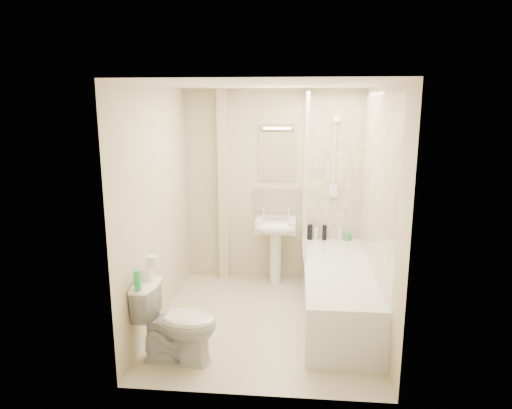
{
  "coord_description": "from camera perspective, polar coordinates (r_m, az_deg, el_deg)",
  "views": [
    {
      "loc": [
        0.3,
        -4.38,
        2.24
      ],
      "look_at": [
        -0.12,
        0.2,
        1.2
      ],
      "focal_mm": 32.0,
      "sensor_mm": 36.0,
      "label": 1
    }
  ],
  "objects": [
    {
      "name": "mirror",
      "position": [
        5.66,
        2.66,
        5.99
      ],
      "size": [
        0.46,
        0.01,
        0.6
      ],
      "primitive_type": "cube",
      "color": "white",
      "rests_on": "wall_back"
    },
    {
      "name": "pedestal_sink",
      "position": [
        5.63,
        2.46,
        -3.57
      ],
      "size": [
        0.49,
        0.46,
        0.95
      ],
      "color": "white",
      "rests_on": "ground"
    },
    {
      "name": "bottle_black_a",
      "position": [
        5.77,
        6.74,
        -3.44
      ],
      "size": [
        0.06,
        0.06,
        0.19
      ],
      "primitive_type": "cylinder",
      "color": "black",
      "rests_on": "bathtub"
    },
    {
      "name": "ceiling",
      "position": [
        4.4,
        1.33,
        14.78
      ],
      "size": [
        2.2,
        2.5,
        0.02
      ],
      "primitive_type": "cube",
      "color": "white",
      "rests_on": "wall_back"
    },
    {
      "name": "strip_light",
      "position": [
        5.61,
        2.69,
        9.71
      ],
      "size": [
        0.42,
        0.07,
        0.07
      ],
      "primitive_type": "cube",
      "color": "silver",
      "rests_on": "wall_back"
    },
    {
      "name": "pipe_boxing",
      "position": [
        5.74,
        -4.1,
        2.22
      ],
      "size": [
        0.12,
        0.12,
        2.4
      ],
      "primitive_type": "cube",
      "color": "beige",
      "rests_on": "ground"
    },
    {
      "name": "toilet_roll_lower",
      "position": [
        4.13,
        -13.45,
        -8.52
      ],
      "size": [
        0.11,
        0.11,
        0.1
      ],
      "primitive_type": "cylinder",
      "color": "white",
      "rests_on": "toilet"
    },
    {
      "name": "shower_fixture",
      "position": [
        5.64,
        9.78,
        5.43
      ],
      "size": [
        0.1,
        0.16,
        0.99
      ],
      "color": "white",
      "rests_on": "wall_back"
    },
    {
      "name": "green_bottle",
      "position": [
        3.96,
        -14.63,
        -9.1
      ],
      "size": [
        0.06,
        0.06,
        0.16
      ],
      "primitive_type": "cylinder",
      "color": "#28C15A",
      "rests_on": "toilet"
    },
    {
      "name": "bottle_white_b",
      "position": [
        5.8,
        10.42,
        -3.67
      ],
      "size": [
        0.06,
        0.06,
        0.16
      ],
      "primitive_type": "cylinder",
      "color": "white",
      "rests_on": "bathtub"
    },
    {
      "name": "bottle_green",
      "position": [
        5.82,
        11.47,
        -3.99
      ],
      "size": [
        0.07,
        0.07,
        0.09
      ],
      "primitive_type": "cylinder",
      "color": "green",
      "rests_on": "bathtub"
    },
    {
      "name": "floor",
      "position": [
        4.93,
        1.18,
        -14.33
      ],
      "size": [
        2.5,
        2.5,
        0.0
      ],
      "primitive_type": "plane",
      "color": "beige",
      "rests_on": "ground"
    },
    {
      "name": "wall_right",
      "position": [
        4.57,
        15.13,
        -0.89
      ],
      "size": [
        0.02,
        2.5,
        2.4
      ],
      "primitive_type": "cube",
      "color": "beige",
      "rests_on": "ground"
    },
    {
      "name": "wall_back",
      "position": [
        5.73,
        2.13,
        2.23
      ],
      "size": [
        2.2,
        0.02,
        2.4
      ],
      "primitive_type": "cube",
      "color": "beige",
      "rests_on": "ground"
    },
    {
      "name": "bottle_white_a",
      "position": [
        5.78,
        7.5,
        -3.64
      ],
      "size": [
        0.05,
        0.05,
        0.15
      ],
      "primitive_type": "cylinder",
      "color": "white",
      "rests_on": "bathtub"
    },
    {
      "name": "toilet_roll_upper",
      "position": [
        4.13,
        -12.83,
        -6.98
      ],
      "size": [
        0.1,
        0.1,
        0.1
      ],
      "primitive_type": "cylinder",
      "color": "white",
      "rests_on": "toilet_roll_lower"
    },
    {
      "name": "wall_left",
      "position": [
        4.72,
        -12.2,
        -0.33
      ],
      "size": [
        0.02,
        2.5,
        2.4
      ],
      "primitive_type": "cube",
      "color": "beige",
      "rests_on": "ground"
    },
    {
      "name": "tile_back",
      "position": [
        5.7,
        9.72,
        4.28
      ],
      "size": [
        0.7,
        0.01,
        1.75
      ],
      "primitive_type": "cube",
      "color": "beige",
      "rests_on": "wall_back"
    },
    {
      "name": "splashback",
      "position": [
        5.76,
        2.61,
        0.54
      ],
      "size": [
        0.6,
        0.02,
        0.3
      ],
      "primitive_type": "cube",
      "color": "beige",
      "rests_on": "wall_back"
    },
    {
      "name": "toilet",
      "position": [
        4.18,
        -9.84,
        -14.28
      ],
      "size": [
        0.52,
        0.77,
        0.72
      ],
      "primitive_type": "imported",
      "rotation": [
        0.0,
        0.0,
        1.48
      ],
      "color": "white",
      "rests_on": "ground"
    },
    {
      "name": "shower_screen",
      "position": [
        5.24,
        6.26,
        3.95
      ],
      "size": [
        0.04,
        0.92,
        1.8
      ],
      "color": "white",
      "rests_on": "bathtub"
    },
    {
      "name": "tile_right",
      "position": [
        4.72,
        14.75,
        2.33
      ],
      "size": [
        0.01,
        2.1,
        1.75
      ],
      "primitive_type": "cube",
      "color": "beige",
      "rests_on": "wall_right"
    },
    {
      "name": "bathtub",
      "position": [
        5.0,
        10.12,
        -10.48
      ],
      "size": [
        0.7,
        2.1,
        0.55
      ],
      "color": "white",
      "rests_on": "ground"
    },
    {
      "name": "bottle_black_b",
      "position": [
        5.78,
        8.55,
        -3.49
      ],
      "size": [
        0.06,
        0.06,
        0.19
      ],
      "primitive_type": "cylinder",
      "color": "black",
      "rests_on": "bathtub"
    }
  ]
}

